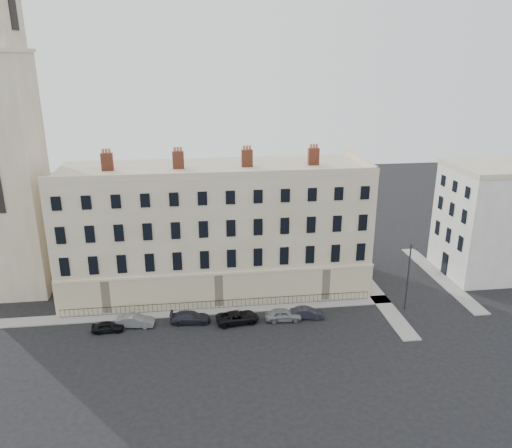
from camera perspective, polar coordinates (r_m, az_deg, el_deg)
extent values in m
plane|color=black|center=(53.90, 2.69, -11.95)|extent=(160.00, 160.00, 0.00)
cube|color=#C0AE8F|center=(61.00, -4.73, -0.45)|extent=(36.00, 12.00, 15.00)
cube|color=beige|center=(57.52, -4.26, -7.62)|extent=(36.10, 0.18, 4.00)
cube|color=beige|center=(66.24, 11.26, -4.28)|extent=(0.18, 12.10, 4.00)
cube|color=#C0AE8F|center=(53.18, -4.62, 5.54)|extent=(36.00, 0.35, 0.80)
cube|color=#C0AE8F|center=(62.24, 11.84, 7.14)|extent=(0.35, 12.00, 0.80)
cube|color=brown|center=(59.49, -16.65, 6.82)|extent=(1.30, 0.70, 2.00)
cube|color=brown|center=(58.74, -8.88, 7.24)|extent=(1.30, 0.70, 2.00)
cube|color=brown|center=(59.07, -1.04, 7.52)|extent=(1.30, 0.70, 2.00)
cube|color=brown|center=(60.47, 6.59, 7.66)|extent=(1.30, 0.70, 2.00)
cube|color=#C0AE8F|center=(64.78, -26.77, 4.70)|extent=(8.00, 8.00, 28.00)
cube|color=silver|center=(70.89, 24.87, 0.15)|extent=(10.00, 10.00, 14.00)
cube|color=gray|center=(57.57, -8.20, -9.93)|extent=(48.00, 2.00, 0.12)
cube|color=gray|center=(63.91, 13.06, -7.20)|extent=(2.00, 24.00, 0.12)
cube|color=gray|center=(69.51, 20.30, -5.74)|extent=(2.00, 20.00, 0.12)
cube|color=black|center=(57.50, -4.21, -8.73)|extent=(35.00, 0.04, 0.04)
cube|color=black|center=(57.92, -4.19, -9.52)|extent=(35.00, 0.04, 0.04)
imported|color=black|center=(55.42, -16.57, -11.19)|extent=(3.32, 1.37, 1.13)
imported|color=slate|center=(55.61, -13.65, -10.69)|extent=(4.16, 1.90, 1.32)
imported|color=#21212C|center=(55.25, -7.51, -10.53)|extent=(4.47, 2.14, 1.26)
imported|color=black|center=(54.80, -2.12, -10.61)|extent=(4.88, 2.74, 1.29)
imported|color=gray|center=(55.28, 3.14, -10.30)|extent=(4.10, 1.83, 1.37)
imported|color=#21212C|center=(55.96, 5.86, -10.08)|extent=(3.82, 1.80, 1.21)
cylinder|color=#303036|center=(58.56, 16.97, -5.76)|extent=(0.16, 0.16, 8.04)
cylinder|color=#303036|center=(56.48, 17.55, -2.42)|extent=(0.27, 1.51, 0.10)
cube|color=#303036|center=(55.88, 17.77, -2.73)|extent=(0.24, 0.52, 0.12)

